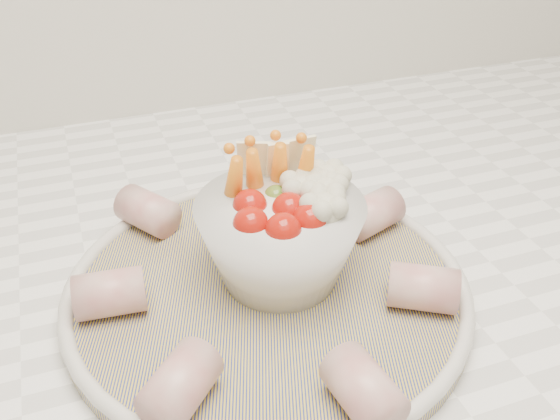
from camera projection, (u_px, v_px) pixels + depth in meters
name	position (u px, v px, depth m)	size (l,w,h in m)	color
serving_platter	(267.00, 289.00, 0.51)	(0.41, 0.41, 0.02)	navy
veggie_bowl	(282.00, 232.00, 0.50)	(0.13, 0.13, 0.11)	white
cured_meat_rolls	(265.00, 269.00, 0.50)	(0.30, 0.32, 0.04)	#B55453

